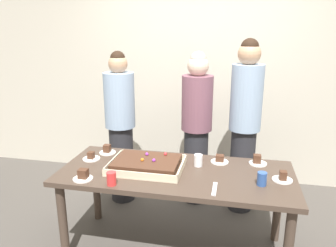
{
  "coord_description": "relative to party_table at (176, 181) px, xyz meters",
  "views": [
    {
      "loc": [
        0.44,
        -2.39,
        1.84
      ],
      "look_at": [
        -0.1,
        0.15,
        1.09
      ],
      "focal_mm": 35.15,
      "sensor_mm": 36.0,
      "label": 1
    }
  ],
  "objects": [
    {
      "name": "drink_cup_middle",
      "position": [
        0.16,
        0.14,
        0.14
      ],
      "size": [
        0.07,
        0.07,
        0.1
      ],
      "primitive_type": "cylinder",
      "color": "white",
      "rests_on": "party_table"
    },
    {
      "name": "plated_slice_near_right",
      "position": [
        -0.66,
        -0.29,
        0.12
      ],
      "size": [
        0.15,
        0.15,
        0.08
      ],
      "color": "white",
      "rests_on": "party_table"
    },
    {
      "name": "plated_slice_far_right",
      "position": [
        0.33,
        0.26,
        0.11
      ],
      "size": [
        0.15,
        0.15,
        0.06
      ],
      "color": "white",
      "rests_on": "party_table"
    },
    {
      "name": "person_green_shirt_behind",
      "position": [
        0.05,
        0.9,
        0.21
      ],
      "size": [
        0.32,
        0.32,
        1.63
      ],
      "rotation": [
        0.0,
        0.0,
        -1.89
      ],
      "color": "#28282D",
      "rests_on": "ground_plane"
    },
    {
      "name": "interior_back_panel",
      "position": [
        0.0,
        1.6,
        0.85
      ],
      "size": [
        8.0,
        0.12,
        3.0
      ],
      "primitive_type": "cube",
      "color": "beige",
      "rests_on": "ground_plane"
    },
    {
      "name": "plated_slice_near_left",
      "position": [
        -0.77,
        0.09,
        0.11
      ],
      "size": [
        0.15,
        0.15,
        0.07
      ],
      "color": "white",
      "rests_on": "party_table"
    },
    {
      "name": "person_striped_tie_right",
      "position": [
        0.54,
        0.82,
        0.28
      ],
      "size": [
        0.31,
        0.31,
        1.76
      ],
      "rotation": [
        0.0,
        0.0,
        -2.33
      ],
      "color": "#28282D",
      "rests_on": "ground_plane"
    },
    {
      "name": "drink_cup_far_end",
      "position": [
        0.66,
        -0.11,
        0.14
      ],
      "size": [
        0.07,
        0.07,
        0.1
      ],
      "primitive_type": "cylinder",
      "color": "#2D5199",
      "rests_on": "party_table"
    },
    {
      "name": "party_table",
      "position": [
        0.0,
        0.0,
        0.0
      ],
      "size": [
        1.87,
        0.8,
        0.74
      ],
      "color": "#47382D",
      "rests_on": "ground_plane"
    },
    {
      "name": "cake_server_utensil",
      "position": [
        0.33,
        -0.25,
        0.09
      ],
      "size": [
        0.03,
        0.2,
        0.01
      ],
      "primitive_type": "cube",
      "color": "silver",
      "rests_on": "party_table"
    },
    {
      "name": "person_serving_front",
      "position": [
        -0.74,
        0.76,
        0.2
      ],
      "size": [
        0.32,
        0.32,
        1.63
      ],
      "rotation": [
        0.0,
        0.0,
        -0.99
      ],
      "color": "#28282D",
      "rests_on": "ground_plane"
    },
    {
      "name": "plated_slice_center_back",
      "position": [
        -0.69,
        0.26,
        0.11
      ],
      "size": [
        0.15,
        0.15,
        0.08
      ],
      "color": "white",
      "rests_on": "party_table"
    },
    {
      "name": "drink_cup_nearest",
      "position": [
        -0.42,
        -0.33,
        0.14
      ],
      "size": [
        0.07,
        0.07,
        0.1
      ],
      "primitive_type": "cylinder",
      "color": "red",
      "rests_on": "party_table"
    },
    {
      "name": "sheet_cake",
      "position": [
        -0.24,
        0.0,
        0.13
      ],
      "size": [
        0.59,
        0.44,
        0.1
      ],
      "color": "beige",
      "rests_on": "party_table"
    },
    {
      "name": "plated_slice_far_left",
      "position": [
        0.65,
        0.29,
        0.11
      ],
      "size": [
        0.15,
        0.15,
        0.08
      ],
      "color": "white",
      "rests_on": "party_table"
    },
    {
      "name": "plated_slice_center_front",
      "position": [
        0.82,
        -0.0,
        0.11
      ],
      "size": [
        0.15,
        0.15,
        0.08
      ],
      "color": "white",
      "rests_on": "party_table"
    }
  ]
}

